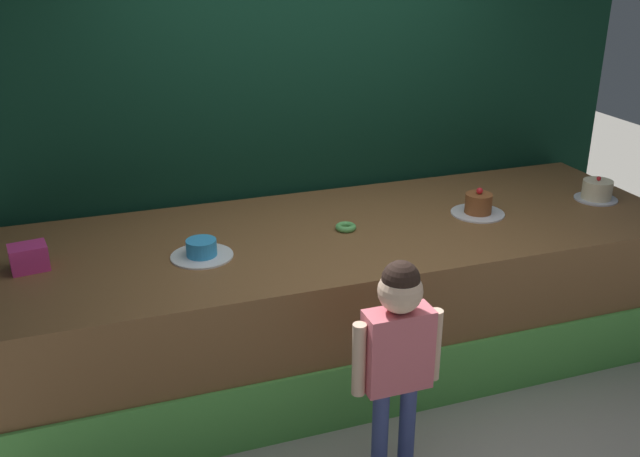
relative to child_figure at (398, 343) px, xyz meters
The scene contains 9 objects.
ground_plane 0.86m from the child_figure, 67.93° to the left, with size 12.00×12.00×0.00m, color gray.
stage_platform 1.15m from the child_figure, 81.42° to the left, with size 4.07×1.41×0.85m.
curtain_backdrop 2.07m from the child_figure, 85.01° to the left, with size 4.68×0.08×3.08m, color black.
child_figure is the anchor object (origin of this frame).
pink_box 1.93m from the child_figure, 144.35° to the left, with size 0.18×0.14×0.13m, color #E7378A.
donut 1.10m from the child_figure, 81.29° to the left, with size 0.12×0.12×0.04m, color #59B259.
cake_left 1.22m from the child_figure, 125.41° to the left, with size 0.34×0.34×0.10m.
cake_center 1.48m from the child_figure, 45.58° to the left, with size 0.33×0.33×0.17m.
cake_right 2.16m from the child_figure, 28.40° to the left, with size 0.27×0.27×0.16m.
Camera 1 is at (-1.42, -2.92, 2.44)m, focal length 40.07 mm.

